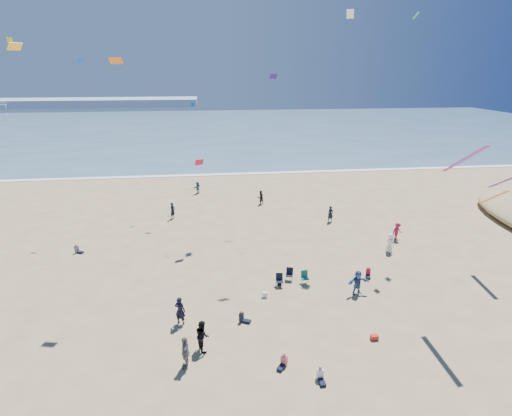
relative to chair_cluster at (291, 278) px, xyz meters
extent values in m
plane|color=tan|center=(-5.10, -11.23, -0.50)|extent=(220.00, 220.00, 0.00)
cube|color=#476B84|center=(-5.10, 83.77, -0.47)|extent=(220.00, 100.00, 0.06)
cube|color=white|center=(-5.10, 33.77, -0.46)|extent=(220.00, 1.20, 0.08)
cube|color=#7A8EA8|center=(-65.10, 158.77, 1.10)|extent=(110.00, 20.00, 3.20)
imported|color=#32578A|center=(4.46, -1.94, 0.40)|extent=(1.74, 0.77, 1.81)
imported|color=white|center=(9.79, 4.36, 0.38)|extent=(0.79, 0.99, 1.76)
imported|color=black|center=(-8.06, -4.12, 0.46)|extent=(0.83, 0.70, 1.93)
imported|color=#38649B|center=(-7.46, 24.34, 0.29)|extent=(1.25, 1.45, 1.58)
imported|color=black|center=(-9.98, 15.26, 0.41)|extent=(0.72, 0.79, 1.82)
imported|color=maroon|center=(11.67, 6.94, 0.35)|extent=(1.25, 0.98, 1.70)
imported|color=black|center=(6.75, 12.24, 0.38)|extent=(0.70, 0.52, 1.76)
imported|color=slate|center=(-7.55, -8.14, 0.47)|extent=(0.57, 1.17, 1.93)
imported|color=black|center=(-6.64, -6.77, 0.45)|extent=(0.98, 1.11, 1.90)
imported|color=black|center=(0.12, 18.97, 0.35)|extent=(1.03, 0.96, 1.70)
cube|color=white|center=(-2.27, -1.67, -0.30)|extent=(0.35, 0.20, 0.40)
cube|color=black|center=(-0.95, -0.10, -0.31)|extent=(0.30, 0.22, 0.38)
cube|color=red|center=(3.64, -7.14, -0.35)|extent=(0.45, 0.30, 0.30)
cube|color=black|center=(9.93, 4.56, -0.33)|extent=(0.28, 0.18, 0.34)
cube|color=orange|center=(-11.60, 2.12, 15.46)|extent=(0.89, 0.46, 0.40)
cube|color=blue|center=(-7.47, 21.36, 11.09)|extent=(0.56, 0.62, 0.42)
cube|color=#511E8A|center=(0.45, 12.55, 14.29)|extent=(0.76, 0.72, 0.43)
cube|color=green|center=(11.08, 7.19, 19.00)|extent=(0.62, 0.62, 0.50)
cube|color=red|center=(-6.72, 8.41, 7.23)|extent=(0.79, 0.53, 0.57)
cube|color=#C4E21C|center=(-25.69, 20.80, 17.78)|extent=(0.58, 0.46, 0.52)
cube|color=blue|center=(-17.51, 15.47, 15.72)|extent=(0.64, 0.53, 0.35)
cube|color=white|center=(6.07, 8.50, 19.19)|extent=(0.68, 0.59, 0.66)
cube|color=yellow|center=(-17.26, 1.27, 16.24)|extent=(0.85, 0.91, 0.43)
cube|color=purple|center=(9.32, -4.48, 9.84)|extent=(0.35, 3.14, 2.21)
cube|color=orange|center=(15.85, 0.61, 5.60)|extent=(0.35, 2.64, 1.87)
camera|label=1|loc=(-5.87, -26.27, 14.98)|focal=28.00mm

